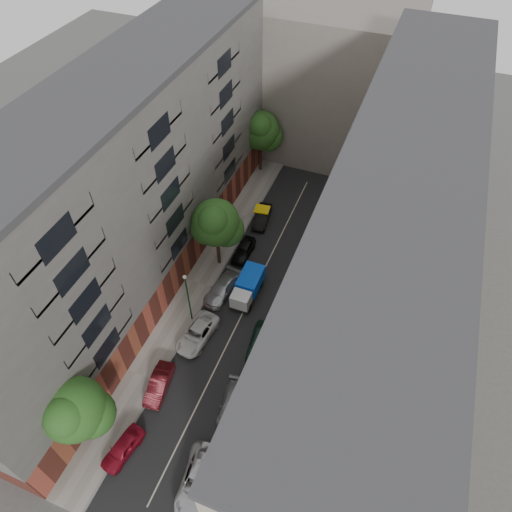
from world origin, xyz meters
The scene contains 23 objects.
ground centered at (0.00, 0.00, 0.00)m, with size 120.00×120.00×0.00m, color #4C4C49.
road_surface centered at (0.00, 0.00, 0.01)m, with size 8.00×44.00×0.02m, color black.
sidewalk_left centered at (-5.50, 0.00, 0.07)m, with size 3.00×44.00×0.15m, color gray.
sidewalk_right centered at (5.50, 0.00, 0.07)m, with size 3.00×44.00×0.15m, color gray.
building_left centered at (-11.00, 0.00, 10.00)m, with size 8.00×44.00×20.00m, color #534F4D.
building_right centered at (11.00, 0.00, 10.00)m, with size 8.00×44.00×20.00m, color #B7A78E.
building_endcap centered at (0.00, 28.00, 9.00)m, with size 18.00×12.00×18.00m, color slate.
tarp_truck centered at (-0.36, 0.55, 1.24)m, with size 2.02×4.88×2.25m.
car_left_0 centered at (-3.60, -17.00, 0.66)m, with size 1.55×3.85×1.31m, color maroon.
car_left_1 centered at (-3.60, -11.40, 0.68)m, with size 1.44×4.12×1.36m, color #501015.
car_left_2 centered at (-2.80, -5.80, 0.69)m, with size 2.28×4.95×1.38m, color silver.
car_left_3 centered at (-2.80, -0.20, 0.71)m, with size 1.98×4.87×1.41m, color #BBBCC0.
car_left_4 centered at (-2.80, 5.40, 0.69)m, with size 1.62×4.03×1.37m, color black.
car_left_5 centered at (-2.80, 11.00, 0.71)m, with size 1.51×4.32×1.42m, color black.
car_right_0 centered at (2.80, -17.00, 0.75)m, with size 2.48×5.37×1.49m, color #BAB9BE.
car_right_1 centered at (2.80, -10.80, 0.65)m, with size 1.82×4.48×1.30m, color slate.
car_right_2 centered at (2.80, -4.60, 0.75)m, with size 1.77×4.40×1.50m, color black.
car_right_3 centered at (3.60, 3.60, 0.66)m, with size 1.39×3.99×1.32m, color silver.
tree_near centered at (-6.30, -17.11, 5.10)m, with size 4.95×4.62×7.51m.
tree_mid centered at (-4.64, 3.23, 5.69)m, with size 5.03×4.72×8.26m.
tree_far centered at (-6.30, 19.89, 5.70)m, with size 4.97×4.65×8.25m.
lamp_post centered at (-4.20, -4.16, 4.05)m, with size 0.36×0.36×6.31m.
pedestrian centered at (5.37, 9.31, 1.10)m, with size 0.69×0.45×1.89m, color black.
Camera 1 is at (10.38, -25.17, 35.98)m, focal length 32.00 mm.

